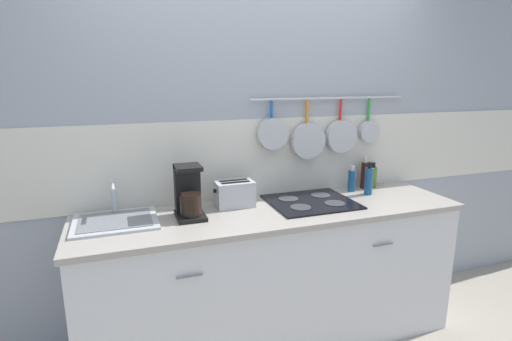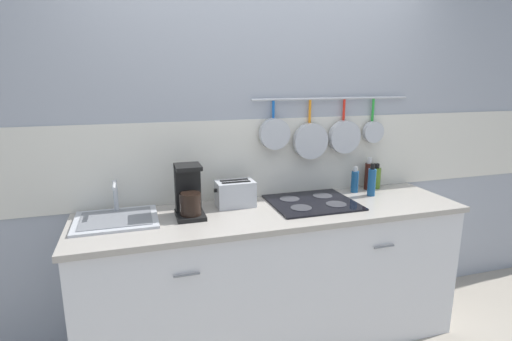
# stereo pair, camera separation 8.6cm
# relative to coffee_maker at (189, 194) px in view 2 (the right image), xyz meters

# --- Properties ---
(ground_plane) EXTENTS (12.00, 12.00, 0.00)m
(ground_plane) POSITION_rel_coffee_maker_xyz_m (0.53, -0.07, -1.06)
(ground_plane) COLOR #9E9384
(wall_back) EXTENTS (7.20, 0.14, 2.60)m
(wall_back) POSITION_rel_coffee_maker_xyz_m (0.53, 0.29, 0.22)
(wall_back) COLOR #999EA8
(wall_back) RESTS_ON ground_plane
(cabinet_base) EXTENTS (2.42, 0.61, 0.90)m
(cabinet_base) POSITION_rel_coffee_maker_xyz_m (0.53, -0.07, -0.62)
(cabinet_base) COLOR silver
(cabinet_base) RESTS_ON ground_plane
(countertop) EXTENTS (2.46, 0.63, 0.03)m
(countertop) POSITION_rel_coffee_maker_xyz_m (0.53, -0.07, -0.15)
(countertop) COLOR #A59E93
(countertop) RESTS_ON cabinet_base
(sink_basin) EXTENTS (0.47, 0.40, 0.21)m
(sink_basin) POSITION_rel_coffee_maker_xyz_m (-0.42, 0.04, -0.12)
(sink_basin) COLOR #B7BABF
(sink_basin) RESTS_ON countertop
(coffee_maker) EXTENTS (0.17, 0.22, 0.32)m
(coffee_maker) POSITION_rel_coffee_maker_xyz_m (0.00, 0.00, 0.00)
(coffee_maker) COLOR black
(coffee_maker) RESTS_ON countertop
(toaster) EXTENTS (0.26, 0.15, 0.17)m
(toaster) POSITION_rel_coffee_maker_xyz_m (0.31, 0.09, -0.05)
(toaster) COLOR #B7BABF
(toaster) RESTS_ON countertop
(cooktop) EXTENTS (0.55, 0.49, 0.01)m
(cooktop) POSITION_rel_coffee_maker_xyz_m (0.81, -0.01, -0.13)
(cooktop) COLOR black
(cooktop) RESTS_ON countertop
(bottle_hot_sauce) EXTENTS (0.05, 0.05, 0.19)m
(bottle_hot_sauce) POSITION_rel_coffee_maker_xyz_m (1.22, 0.14, -0.05)
(bottle_hot_sauce) COLOR navy
(bottle_hot_sauce) RESTS_ON countertop
(bottle_olive_oil) EXTENTS (0.06, 0.06, 0.23)m
(bottle_olive_oil) POSITION_rel_coffee_maker_xyz_m (1.29, 0.03, -0.03)
(bottle_olive_oil) COLOR navy
(bottle_olive_oil) RESTS_ON countertop
(bottle_vinegar) EXTENTS (0.06, 0.06, 0.24)m
(bottle_vinegar) POSITION_rel_coffee_maker_xyz_m (1.36, 0.18, -0.03)
(bottle_vinegar) COLOR #33140F
(bottle_vinegar) RESTS_ON countertop
(bottle_sesame_oil) EXTENTS (0.07, 0.07, 0.19)m
(bottle_sesame_oil) POSITION_rel_coffee_maker_xyz_m (1.43, 0.19, -0.05)
(bottle_sesame_oil) COLOR #4C721E
(bottle_sesame_oil) RESTS_ON countertop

